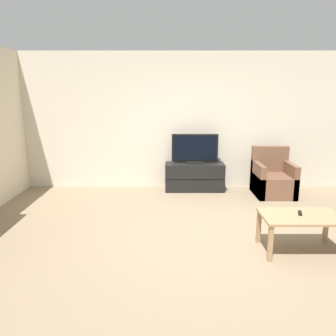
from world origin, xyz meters
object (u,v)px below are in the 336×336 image
object	(u,v)px
tv	(194,150)
armchair	(272,180)
tv_stand	(194,177)
remote	(299,213)
coffee_table	(300,220)

from	to	relation	value
tv	armchair	size ratio (longest dim) A/B	1.01
tv_stand	remote	size ratio (longest dim) A/B	7.49
tv	armchair	bearing A→B (deg)	-11.24
remote	tv_stand	bearing A→B (deg)	130.66
tv_stand	remote	xyz separation A→B (m)	(1.08, -2.57, 0.20)
armchair	coffee_table	xyz separation A→B (m)	(-0.39, -2.33, 0.11)
remote	armchair	bearing A→B (deg)	98.06
armchair	coffee_table	size ratio (longest dim) A/B	0.95
tv	remote	distance (m)	2.80
coffee_table	remote	distance (m)	0.09
tv_stand	coffee_table	xyz separation A→B (m)	(1.08, -2.62, 0.13)
armchair	remote	size ratio (longest dim) A/B	5.81
tv_stand	tv	size ratio (longest dim) A/B	1.28
tv_stand	tv	world-z (taller)	tv
coffee_table	tv_stand	bearing A→B (deg)	112.38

